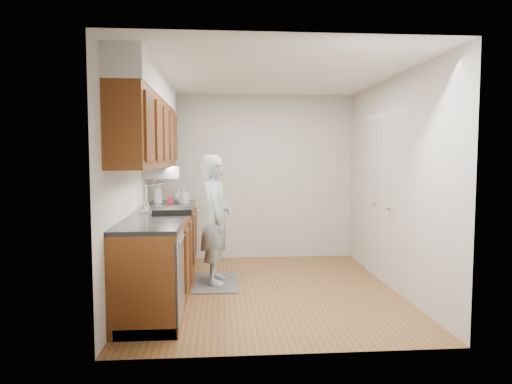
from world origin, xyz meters
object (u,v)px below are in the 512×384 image
(soap_bottle_a, at_px, (158,193))
(soda_can, at_px, (170,201))
(soap_bottle_b, at_px, (184,196))
(dish_rack, at_px, (172,211))
(person, at_px, (216,211))
(soap_bottle_c, at_px, (178,196))

(soap_bottle_a, relative_size, soda_can, 2.80)
(soap_bottle_a, xyz_separation_m, soap_bottle_b, (0.33, 0.10, -0.04))
(soap_bottle_a, bearing_deg, dish_rack, -74.33)
(dish_rack, bearing_deg, soap_bottle_a, 99.52)
(soap_bottle_a, height_order, soda_can, soap_bottle_a)
(person, xyz_separation_m, soda_can, (-0.58, 0.33, 0.09))
(soda_can, xyz_separation_m, dish_rack, (0.11, -0.90, -0.02))
(person, bearing_deg, soap_bottle_b, 37.65)
(person, relative_size, soda_can, 16.55)
(soap_bottle_b, xyz_separation_m, soap_bottle_c, (-0.09, 0.13, -0.01))
(person, height_order, soda_can, person)
(soap_bottle_b, height_order, soap_bottle_c, soap_bottle_b)
(person, relative_size, soap_bottle_b, 8.42)
(soap_bottle_b, xyz_separation_m, dish_rack, (-0.04, -1.11, -0.07))
(soap_bottle_c, height_order, soda_can, soap_bottle_c)
(soap_bottle_c, bearing_deg, dish_rack, -87.84)
(soap_bottle_a, xyz_separation_m, dish_rack, (0.28, -1.01, -0.12))
(soap_bottle_a, distance_m, soap_bottle_b, 0.34)
(soap_bottle_b, height_order, soda_can, soap_bottle_b)
(person, bearing_deg, soda_can, 60.12)
(soap_bottle_b, relative_size, soda_can, 1.97)
(soap_bottle_a, xyz_separation_m, soap_bottle_c, (0.24, 0.23, -0.06))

